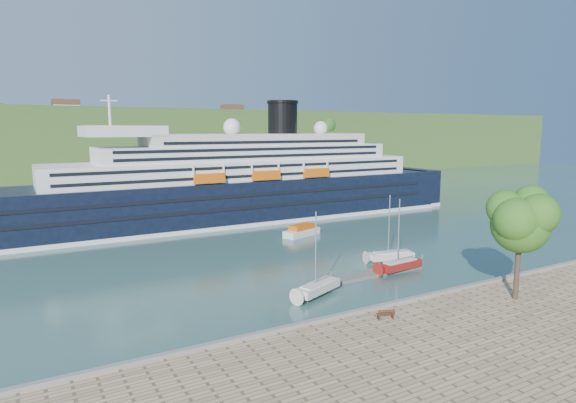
# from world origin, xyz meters

# --- Properties ---
(ground) EXTENTS (400.00, 400.00, 0.00)m
(ground) POSITION_xyz_m (0.00, 0.00, 0.00)
(ground) COLOR #2D504A
(ground) RESTS_ON ground
(far_hillside) EXTENTS (400.00, 50.00, 24.00)m
(far_hillside) POSITION_xyz_m (0.00, 145.00, 12.00)
(far_hillside) COLOR #345421
(far_hillside) RESTS_ON ground
(quay_coping) EXTENTS (220.00, 0.50, 0.30)m
(quay_coping) POSITION_xyz_m (0.00, -0.20, 1.15)
(quay_coping) COLOR slate
(quay_coping) RESTS_ON promenade
(cruise_ship) EXTENTS (101.77, 15.55, 22.83)m
(cruise_ship) POSITION_xyz_m (0.79, 50.51, 11.41)
(cruise_ship) COLOR black
(cruise_ship) RESTS_ON ground
(park_bench) EXTENTS (1.69, 1.12, 1.00)m
(park_bench) POSITION_xyz_m (-7.33, -2.48, 1.50)
(park_bench) COLOR #4D2816
(park_bench) RESTS_ON promenade
(promenade_tree) EXTENTS (7.20, 7.20, 11.93)m
(promenade_tree) POSITION_xyz_m (6.98, -4.73, 6.96)
(promenade_tree) COLOR #2A5717
(promenade_tree) RESTS_ON promenade
(floating_pontoon) EXTENTS (16.03, 2.27, 0.36)m
(floating_pontoon) POSITION_xyz_m (1.07, 10.47, 0.18)
(floating_pontoon) COLOR slate
(floating_pontoon) RESTS_ON ground
(sailboat_white_near) EXTENTS (6.83, 4.27, 8.57)m
(sailboat_white_near) POSITION_xyz_m (-7.71, 7.72, 4.29)
(sailboat_white_near) COLOR silver
(sailboat_white_near) RESTS_ON ground
(sailboat_red) EXTENTS (6.82, 2.44, 8.63)m
(sailboat_red) POSITION_xyz_m (5.67, 9.98, 4.32)
(sailboat_red) COLOR maroon
(sailboat_red) RESTS_ON ground
(sailboat_white_far) EXTENTS (6.82, 3.33, 8.50)m
(sailboat_white_far) POSITION_xyz_m (7.61, 13.79, 4.25)
(sailboat_white_far) COLOR silver
(sailboat_white_far) RESTS_ON ground
(tender_launch) EXTENTS (7.25, 4.40, 1.89)m
(tender_launch) POSITION_xyz_m (5.51, 33.14, 0.95)
(tender_launch) COLOR #DB5A0C
(tender_launch) RESTS_ON ground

